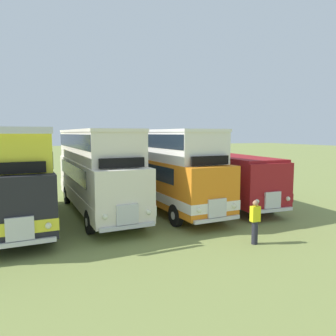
{
  "coord_description": "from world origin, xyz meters",
  "views": [
    {
      "loc": [
        2.7,
        -16.88,
        4.29
      ],
      "look_at": [
        9.92,
        0.54,
        2.26
      ],
      "focal_mm": 34.49,
      "sensor_mm": 36.0,
      "label": 1
    }
  ],
  "objects": [
    {
      "name": "bus_fifth_in_row",
      "position": [
        1.91,
        -0.26,
        2.35
      ],
      "size": [
        2.98,
        9.93,
        4.52
      ],
      "color": "black",
      "rests_on": "ground"
    },
    {
      "name": "bus_sixth_in_row",
      "position": [
        5.73,
        0.44,
        2.47
      ],
      "size": [
        3.04,
        10.33,
        4.49
      ],
      "color": "silver",
      "rests_on": "ground"
    },
    {
      "name": "bus_seventh_in_row",
      "position": [
        9.55,
        -0.06,
        2.47
      ],
      "size": [
        3.11,
        10.14,
        4.49
      ],
      "color": "orange",
      "rests_on": "ground"
    },
    {
      "name": "bus_eighth_in_row",
      "position": [
        13.39,
        0.12,
        1.75
      ],
      "size": [
        2.94,
        9.8,
        2.99
      ],
      "color": "maroon",
      "rests_on": "ground"
    },
    {
      "name": "marshal_person",
      "position": [
        10.47,
        -6.93,
        0.89
      ],
      "size": [
        0.36,
        0.24,
        1.73
      ],
      "color": "#23232D",
      "rests_on": "ground"
    }
  ]
}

